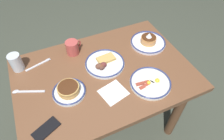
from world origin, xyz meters
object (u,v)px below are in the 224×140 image
(plate_far_side, at_px, (150,83))
(drinking_glass, at_px, (16,63))
(plate_far_companion, at_px, (69,90))
(coffee_mug, at_px, (73,47))
(plate_near_main, at_px, (148,41))
(paper_napkin, at_px, (113,92))
(plate_center_pancakes, at_px, (104,63))
(fork_near, at_px, (38,65))
(tea_spoon, at_px, (24,92))
(cell_phone, at_px, (46,129))

(plate_far_side, distance_m, drinking_glass, 0.88)
(plate_far_companion, relative_size, coffee_mug, 1.68)
(plate_near_main, height_order, paper_napkin, plate_near_main)
(plate_center_pancakes, height_order, paper_napkin, plate_center_pancakes)
(plate_center_pancakes, height_order, plate_far_companion, plate_far_companion)
(plate_far_side, bearing_deg, plate_center_pancakes, -53.75)
(fork_near, bearing_deg, coffee_mug, -175.28)
(tea_spoon, bearing_deg, coffee_mug, -150.23)
(plate_near_main, height_order, drinking_glass, drinking_glass)
(cell_phone, bearing_deg, coffee_mug, -145.13)
(plate_far_companion, relative_size, paper_napkin, 1.35)
(cell_phone, xyz_separation_m, paper_napkin, (-0.42, -0.07, -0.00))
(coffee_mug, bearing_deg, tea_spoon, 29.77)
(plate_center_pancakes, distance_m, fork_near, 0.46)
(plate_far_companion, bearing_deg, plate_center_pancakes, -155.67)
(plate_near_main, relative_size, coffee_mug, 2.20)
(plate_center_pancakes, xyz_separation_m, plate_far_companion, (0.29, 0.13, 0.01))
(drinking_glass, xyz_separation_m, cell_phone, (-0.08, 0.52, -0.05))
(cell_phone, distance_m, fork_near, 0.50)
(drinking_glass, bearing_deg, coffee_mug, -179.70)
(plate_center_pancakes, distance_m, paper_napkin, 0.24)
(plate_near_main, xyz_separation_m, tea_spoon, (0.93, 0.08, -0.02))
(plate_far_companion, relative_size, drinking_glass, 1.67)
(plate_far_companion, xyz_separation_m, plate_far_side, (-0.49, 0.14, -0.01))
(plate_far_companion, height_order, drinking_glass, drinking_glass)
(plate_far_companion, xyz_separation_m, paper_napkin, (-0.25, 0.11, -0.02))
(plate_far_companion, height_order, plate_far_side, plate_far_companion)
(cell_phone, height_order, paper_napkin, cell_phone)
(paper_napkin, bearing_deg, drinking_glass, -41.68)
(plate_far_companion, distance_m, cell_phone, 0.26)
(plate_center_pancakes, distance_m, plate_far_companion, 0.32)
(plate_center_pancakes, distance_m, plate_far_side, 0.34)
(fork_near, bearing_deg, plate_far_side, 143.28)
(plate_near_main, xyz_separation_m, cell_phone, (0.86, 0.38, -0.02))
(plate_far_companion, distance_m, paper_napkin, 0.27)
(plate_center_pancakes, height_order, fork_near, plate_center_pancakes)
(plate_far_companion, height_order, coffee_mug, coffee_mug)
(coffee_mug, distance_m, tea_spoon, 0.44)
(plate_far_companion, distance_m, plate_far_side, 0.51)
(coffee_mug, height_order, drinking_glass, drinking_glass)
(paper_napkin, bearing_deg, plate_far_companion, -23.93)
(coffee_mug, distance_m, paper_napkin, 0.46)
(plate_center_pancakes, distance_m, drinking_glass, 0.58)
(plate_far_companion, xyz_separation_m, drinking_glass, (0.25, -0.34, 0.03))
(plate_far_side, relative_size, paper_napkin, 1.74)
(plate_far_companion, relative_size, plate_far_side, 0.78)
(paper_napkin, xyz_separation_m, fork_near, (0.37, -0.43, 0.00))
(plate_near_main, xyz_separation_m, plate_far_companion, (0.68, 0.20, 0.00))
(plate_center_pancakes, bearing_deg, plate_near_main, -169.63)
(plate_near_main, distance_m, coffee_mug, 0.57)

